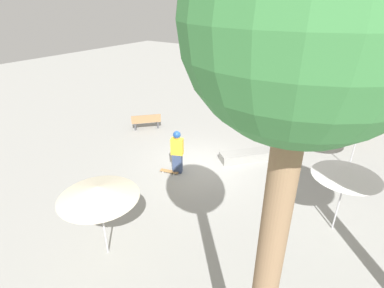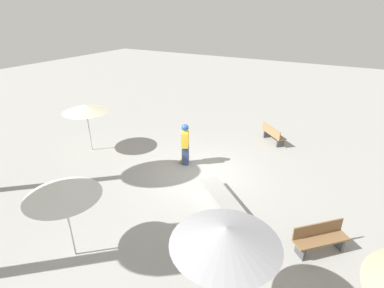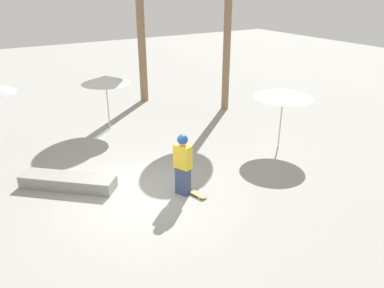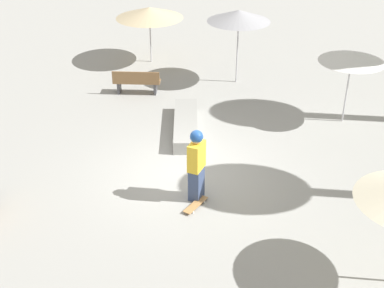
# 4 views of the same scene
# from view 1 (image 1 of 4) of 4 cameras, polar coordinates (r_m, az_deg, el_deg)

# --- Properties ---
(ground_plane) EXTENTS (60.00, 60.00, 0.00)m
(ground_plane) POSITION_cam_1_polar(r_m,az_deg,el_deg) (13.05, 1.59, -4.22)
(ground_plane) COLOR #9E9E99
(skater_main) EXTENTS (0.56, 0.45, 1.86)m
(skater_main) POSITION_cam_1_polar(r_m,az_deg,el_deg) (12.17, -2.84, -1.25)
(skater_main) COLOR #38476B
(skater_main) RESTS_ON ground_plane
(skateboard) EXTENTS (0.82, 0.40, 0.07)m
(skateboard) POSITION_cam_1_polar(r_m,az_deg,el_deg) (12.60, -4.34, -5.20)
(skateboard) COLOR #B7844C
(skateboard) RESTS_ON ground_plane
(concrete_ledge) EXTENTS (2.42, 2.61, 0.38)m
(concrete_ledge) POSITION_cam_1_polar(r_m,az_deg,el_deg) (13.79, 11.28, -2.09)
(concrete_ledge) COLOR gray
(concrete_ledge) RESTS_ON ground_plane
(bench_near) EXTENTS (1.45, 1.44, 0.85)m
(bench_near) POSITION_cam_1_polar(r_m,az_deg,el_deg) (16.24, 17.59, 2.55)
(bench_near) COLOR #47474C
(bench_near) RESTS_ON ground_plane
(bench_far) EXTENTS (1.41, 1.47, 0.85)m
(bench_far) POSITION_cam_1_polar(r_m,az_deg,el_deg) (16.77, -8.71, 4.27)
(bench_far) COLOR #47474C
(bench_far) RESTS_ON ground_plane
(shade_umbrella_tan) EXTENTS (2.55, 2.55, 2.15)m
(shade_umbrella_tan) POSITION_cam_1_polar(r_m,az_deg,el_deg) (17.30, 27.56, 7.59)
(shade_umbrella_tan) COLOR #B7B7BC
(shade_umbrella_tan) RESTS_ON ground_plane
(shade_umbrella_cream) EXTENTS (2.11, 2.11, 2.27)m
(shade_umbrella_cream) POSITION_cam_1_polar(r_m,az_deg,el_deg) (8.16, -17.46, -8.71)
(shade_umbrella_cream) COLOR #B7B7BC
(shade_umbrella_cream) RESTS_ON ground_plane
(shade_umbrella_white) EXTENTS (1.93, 1.93, 2.26)m
(shade_umbrella_white) POSITION_cam_1_polar(r_m,az_deg,el_deg) (9.71, 27.45, -4.71)
(shade_umbrella_white) COLOR #B7B7BC
(shade_umbrella_white) RESTS_ON ground_plane
(shade_umbrella_grey) EXTENTS (2.17, 2.17, 2.60)m
(shade_umbrella_grey) POSITION_cam_1_polar(r_m,az_deg,el_deg) (13.63, 29.75, 4.71)
(shade_umbrella_grey) COLOR #B7B7BC
(shade_umbrella_grey) RESTS_ON ground_plane
(palm_tree_right) EXTENTS (2.27, 2.27, 7.58)m
(palm_tree_right) POSITION_cam_1_polar(r_m,az_deg,el_deg) (2.96, 20.50, 17.63)
(palm_tree_right) COLOR #896B4C
(palm_tree_right) RESTS_ON ground_plane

